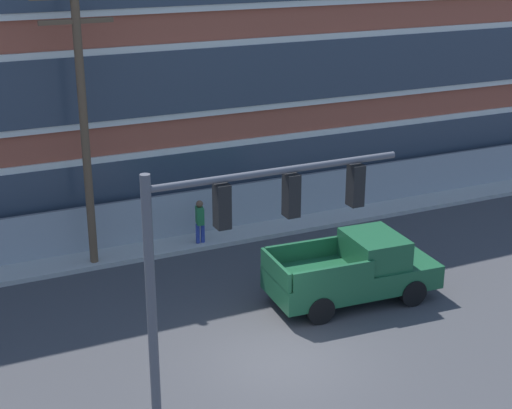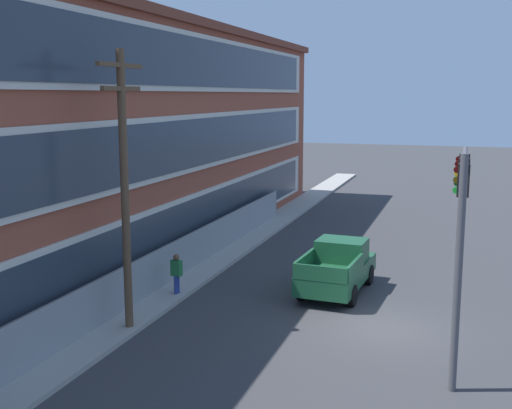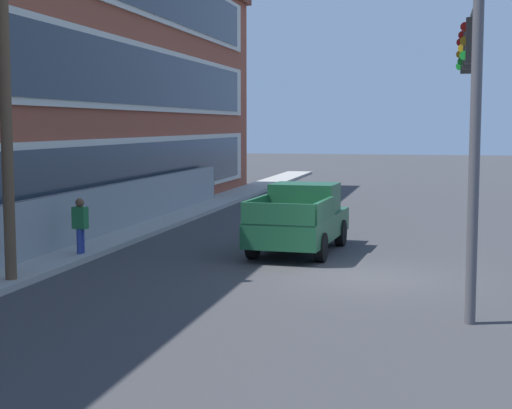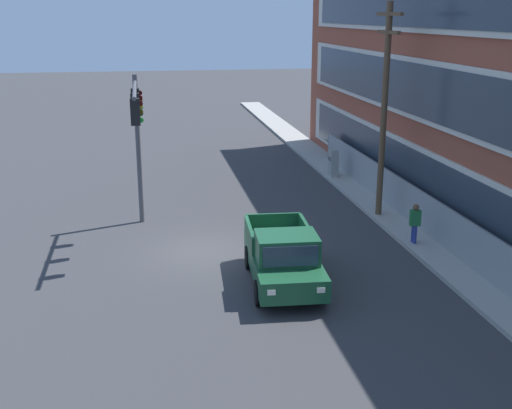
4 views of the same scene
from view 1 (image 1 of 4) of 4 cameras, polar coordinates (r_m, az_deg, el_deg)
name	(u,v)px [view 1 (image 1 of 4)]	position (r m, az deg, el deg)	size (l,w,h in m)	color
ground_plane	(281,361)	(20.35, 1.82, -11.32)	(160.00, 160.00, 0.00)	#38383A
sidewalk_building_side	(171,243)	(27.25, -6.17, -2.83)	(80.00, 1.84, 0.16)	#9E9B93
brick_mill_building	(199,57)	(31.39, -4.20, 10.62)	(47.15, 8.88, 11.03)	brown
chain_link_fence	(214,210)	(27.87, -3.05, -0.42)	(31.32, 0.06, 1.75)	gray
traffic_signal_mast	(233,243)	(15.57, -1.68, -2.83)	(5.55, 0.43, 6.20)	#4C4C51
pickup_truck_dark_green	(356,270)	(23.19, 7.26, -4.77)	(5.13, 2.40, 1.95)	#194C2D
utility_pole_near_corner	(83,116)	(24.51, -12.45, 6.33)	(2.58, 0.26, 9.01)	brown
pedestrian_near_cabinet	(200,220)	(26.74, -4.10, -1.15)	(0.32, 0.44, 1.69)	navy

